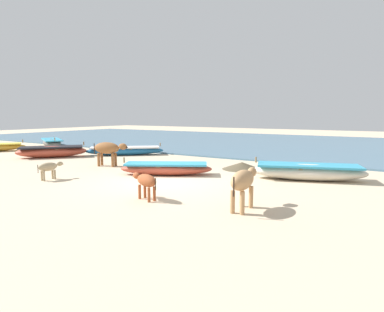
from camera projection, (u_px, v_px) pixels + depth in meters
ground at (162, 182)px, 10.93m from camera, size 80.00×80.00×0.00m
sea_water at (295, 144)px, 24.40m from camera, size 60.00×20.00×0.08m
fishing_boat_1 at (125, 150)px, 18.01m from camera, size 3.78×3.48×0.66m
fishing_boat_2 at (166, 168)px, 12.15m from camera, size 3.41×2.51×0.64m
fishing_boat_3 at (308, 171)px, 11.20m from camera, size 3.97×2.33×0.74m
fishing_boat_5 at (52, 143)px, 22.50m from camera, size 3.80×2.72×0.74m
fishing_boat_6 at (52, 151)px, 17.09m from camera, size 3.11×3.44×0.78m
cow_adult_brown at (108, 149)px, 14.07m from camera, size 1.58×0.78×1.04m
calf_near_dun at (49, 167)px, 11.19m from camera, size 0.32×0.94×0.61m
calf_far_rust at (146, 181)px, 8.58m from camera, size 1.04×0.50×0.69m
cow_second_adult_tan at (243, 181)px, 7.63m from camera, size 0.50×1.48×0.96m
debris_pile_0 at (242, 166)px, 13.39m from camera, size 1.96×1.96×0.29m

